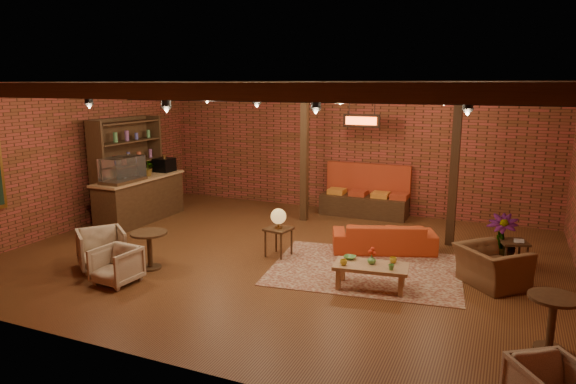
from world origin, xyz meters
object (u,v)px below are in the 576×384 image
at_px(sofa, 384,237).
at_px(armchair_right, 492,260).
at_px(coffee_table, 370,267).
at_px(round_table_left, 149,244).
at_px(plant_tall, 505,189).
at_px(side_table_book, 514,243).
at_px(side_table_lamp, 278,220).
at_px(armchair_b, 116,264).
at_px(round_table_right, 552,314).
at_px(armchair_a, 101,247).

xyz_separation_m(sofa, armchair_right, (1.98, -1.02, 0.15)).
bearing_deg(coffee_table, sofa, 96.88).
distance_m(round_table_left, plant_tall, 6.24).
bearing_deg(sofa, side_table_book, 159.22).
bearing_deg(side_table_lamp, side_table_book, 14.48).
bearing_deg(armchair_right, coffee_table, 73.21).
relative_size(side_table_lamp, round_table_left, 1.38).
xyz_separation_m(sofa, armchair_b, (-3.59, -3.33, 0.05)).
xyz_separation_m(coffee_table, armchair_b, (-3.82, -1.42, -0.02)).
height_order(side_table_lamp, round_table_right, side_table_lamp).
xyz_separation_m(round_table_left, round_table_right, (6.25, -0.36, 0.02)).
relative_size(coffee_table, side_table_book, 2.13).
height_order(armchair_b, plant_tall, plant_tall).
bearing_deg(sofa, coffee_table, 76.57).
distance_m(armchair_b, round_table_right, 6.33).
distance_m(armchair_a, side_table_book, 7.20).
distance_m(side_table_lamp, round_table_left, 2.35).
bearing_deg(sofa, armchair_a, 13.55).
height_order(round_table_right, plant_tall, plant_tall).
bearing_deg(coffee_table, side_table_book, 42.66).
height_order(armchair_a, side_table_book, armchair_a).
height_order(coffee_table, plant_tall, plant_tall).
relative_size(side_table_lamp, round_table_right, 1.31).
distance_m(armchair_b, plant_tall, 6.66).
xyz_separation_m(armchair_b, armchair_right, (5.57, 2.31, 0.10)).
bearing_deg(round_table_left, armchair_a, -157.54).
distance_m(armchair_b, side_table_book, 6.75).
bearing_deg(round_table_left, plant_tall, 24.71).
bearing_deg(sofa, round_table_right, 112.61).
relative_size(sofa, plant_tall, 0.69).
bearing_deg(plant_tall, round_table_left, -155.29).
bearing_deg(round_table_left, round_table_right, -3.29).
distance_m(round_table_left, armchair_a, 0.85).
bearing_deg(plant_tall, armchair_right, -95.40).
xyz_separation_m(sofa, side_table_lamp, (-1.75, -1.06, 0.41)).
xyz_separation_m(coffee_table, armchair_right, (1.75, 0.89, 0.08)).
distance_m(armchair_a, round_table_right, 7.04).
bearing_deg(plant_tall, side_table_book, -7.25).
bearing_deg(round_table_right, round_table_left, 176.71).
height_order(round_table_left, armchair_b, same).
relative_size(round_table_left, armchair_right, 0.67).
relative_size(coffee_table, round_table_right, 1.74).
bearing_deg(side_table_lamp, coffee_table, -23.29).
bearing_deg(armchair_b, armchair_right, 27.56).
height_order(coffee_table, armchair_a, armchair_a).
bearing_deg(sofa, side_table_lamp, 10.94).
height_order(armchair_b, side_table_book, armchair_b).
distance_m(coffee_table, round_table_left, 3.82).
bearing_deg(armchair_a, armchair_right, -35.15).
relative_size(sofa, side_table_lamp, 2.12).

